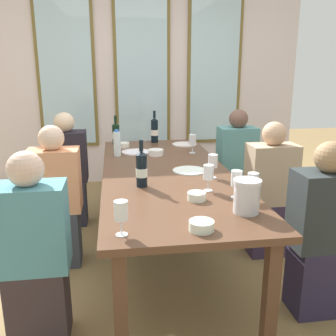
{
  "coord_description": "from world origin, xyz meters",
  "views": [
    {
      "loc": [
        -0.39,
        -2.77,
        1.53
      ],
      "look_at": [
        0.0,
        -0.1,
        0.79
      ],
      "focal_mm": 40.16,
      "sensor_mm": 36.0,
      "label": 1
    }
  ],
  "objects_px": {
    "wine_glass_2": "(213,162)",
    "wine_glass_5": "(208,173)",
    "dining_table": "(166,179)",
    "tasting_bowl_1": "(197,196)",
    "white_plate_1": "(136,152)",
    "white_plate_2": "(190,171)",
    "wine_glass_0": "(236,180)",
    "white_plate_0": "(185,144)",
    "metal_pitcher": "(247,196)",
    "seated_person_0": "(68,173)",
    "seated_person_3": "(322,235)",
    "wine_bottle_0": "(142,169)",
    "wine_glass_4": "(193,140)",
    "tasting_bowl_3": "(202,226)",
    "wine_bottle_2": "(116,134)",
    "seated_person_5": "(270,193)",
    "tasting_bowl_0": "(156,152)",
    "tasting_bowl_2": "(123,145)",
    "seated_person_4": "(56,201)",
    "wine_glass_1": "(253,182)",
    "seated_person_1": "(236,166)",
    "water_bottle": "(117,144)",
    "wine_bottle_1": "(154,130)",
    "wine_glass_3": "(121,211)",
    "seated_person_2": "(34,255)"
  },
  "relations": [
    {
      "from": "wine_glass_3",
      "to": "seated_person_4",
      "type": "height_order",
      "value": "seated_person_4"
    },
    {
      "from": "dining_table",
      "to": "white_plate_1",
      "type": "xyz_separation_m",
      "value": [
        -0.19,
        0.68,
        0.07
      ]
    },
    {
      "from": "white_plate_2",
      "to": "seated_person_3",
      "type": "height_order",
      "value": "seated_person_3"
    },
    {
      "from": "wine_glass_4",
      "to": "seated_person_1",
      "type": "xyz_separation_m",
      "value": [
        0.52,
        0.25,
        -0.34
      ]
    },
    {
      "from": "wine_glass_5",
      "to": "wine_glass_0",
      "type": "bearing_deg",
      "value": -48.82
    },
    {
      "from": "wine_glass_4",
      "to": "wine_glass_5",
      "type": "bearing_deg",
      "value": -96.57
    },
    {
      "from": "wine_bottle_1",
      "to": "wine_glass_4",
      "type": "relative_size",
      "value": 1.92
    },
    {
      "from": "tasting_bowl_1",
      "to": "water_bottle",
      "type": "height_order",
      "value": "water_bottle"
    },
    {
      "from": "seated_person_1",
      "to": "wine_glass_4",
      "type": "bearing_deg",
      "value": -154.36
    },
    {
      "from": "metal_pitcher",
      "to": "tasting_bowl_1",
      "type": "relative_size",
      "value": 1.69
    },
    {
      "from": "metal_pitcher",
      "to": "white_plate_2",
      "type": "bearing_deg",
      "value": 99.18
    },
    {
      "from": "white_plate_0",
      "to": "wine_bottle_0",
      "type": "height_order",
      "value": "wine_bottle_0"
    },
    {
      "from": "seated_person_4",
      "to": "seated_person_5",
      "type": "relative_size",
      "value": 1.0
    },
    {
      "from": "seated_person_2",
      "to": "tasting_bowl_1",
      "type": "bearing_deg",
      "value": 9.47
    },
    {
      "from": "white_plate_0",
      "to": "wine_bottle_2",
      "type": "relative_size",
      "value": 0.85
    },
    {
      "from": "seated_person_1",
      "to": "dining_table",
      "type": "bearing_deg",
      "value": -135.56
    },
    {
      "from": "wine_glass_2",
      "to": "seated_person_5",
      "type": "bearing_deg",
      "value": 20.03
    },
    {
      "from": "wine_glass_0",
      "to": "wine_glass_5",
      "type": "distance_m",
      "value": 0.21
    },
    {
      "from": "seated_person_0",
      "to": "seated_person_3",
      "type": "distance_m",
      "value": 2.36
    },
    {
      "from": "tasting_bowl_1",
      "to": "wine_glass_5",
      "type": "distance_m",
      "value": 0.22
    },
    {
      "from": "wine_glass_2",
      "to": "wine_glass_5",
      "type": "xyz_separation_m",
      "value": [
        -0.1,
        -0.28,
        -0.0
      ]
    },
    {
      "from": "tasting_bowl_3",
      "to": "wine_glass_5",
      "type": "xyz_separation_m",
      "value": [
        0.18,
        0.59,
        0.09
      ]
    },
    {
      "from": "wine_bottle_2",
      "to": "tasting_bowl_0",
      "type": "bearing_deg",
      "value": -57.56
    },
    {
      "from": "white_plate_0",
      "to": "white_plate_1",
      "type": "relative_size",
      "value": 0.95
    },
    {
      "from": "wine_bottle_0",
      "to": "wine_glass_1",
      "type": "xyz_separation_m",
      "value": [
        0.64,
        -0.38,
        -0.0
      ]
    },
    {
      "from": "seated_person_4",
      "to": "seated_person_2",
      "type": "bearing_deg",
      "value": -90.0
    },
    {
      "from": "wine_glass_1",
      "to": "metal_pitcher",
      "type": "bearing_deg",
      "value": -119.88
    },
    {
      "from": "wine_bottle_0",
      "to": "tasting_bowl_3",
      "type": "xyz_separation_m",
      "value": [
        0.24,
        -0.74,
        -0.1
      ]
    },
    {
      "from": "tasting_bowl_0",
      "to": "tasting_bowl_2",
      "type": "distance_m",
      "value": 0.49
    },
    {
      "from": "tasting_bowl_1",
      "to": "wine_glass_1",
      "type": "xyz_separation_m",
      "value": [
        0.33,
        -0.06,
        0.09
      ]
    },
    {
      "from": "dining_table",
      "to": "tasting_bowl_1",
      "type": "relative_size",
      "value": 22.04
    },
    {
      "from": "white_plate_0",
      "to": "wine_bottle_1",
      "type": "height_order",
      "value": "wine_bottle_1"
    },
    {
      "from": "seated_person_5",
      "to": "seated_person_1",
      "type": "bearing_deg",
      "value": 90.0
    },
    {
      "from": "metal_pitcher",
      "to": "wine_glass_0",
      "type": "distance_m",
      "value": 0.24
    },
    {
      "from": "white_plate_1",
      "to": "tasting_bowl_1",
      "type": "height_order",
      "value": "tasting_bowl_1"
    },
    {
      "from": "tasting_bowl_3",
      "to": "wine_bottle_2",
      "type": "bearing_deg",
      "value": 100.14
    },
    {
      "from": "wine_bottle_2",
      "to": "tasting_bowl_1",
      "type": "height_order",
      "value": "wine_bottle_2"
    },
    {
      "from": "white_plate_1",
      "to": "metal_pitcher",
      "type": "relative_size",
      "value": 1.4
    },
    {
      "from": "wine_bottle_2",
      "to": "tasting_bowl_3",
      "type": "height_order",
      "value": "wine_bottle_2"
    },
    {
      "from": "wine_glass_5",
      "to": "seated_person_1",
      "type": "bearing_deg",
      "value": 64.35
    },
    {
      "from": "wine_glass_5",
      "to": "seated_person_4",
      "type": "xyz_separation_m",
      "value": [
        -1.05,
        0.55,
        -0.33
      ]
    },
    {
      "from": "wine_bottle_2",
      "to": "seated_person_5",
      "type": "height_order",
      "value": "seated_person_5"
    },
    {
      "from": "white_plate_0",
      "to": "metal_pitcher",
      "type": "height_order",
      "value": "metal_pitcher"
    },
    {
      "from": "white_plate_2",
      "to": "seated_person_0",
      "type": "height_order",
      "value": "seated_person_0"
    },
    {
      "from": "tasting_bowl_1",
      "to": "seated_person_3",
      "type": "xyz_separation_m",
      "value": [
        0.76,
        -0.15,
        -0.24
      ]
    },
    {
      "from": "tasting_bowl_1",
      "to": "wine_glass_1",
      "type": "bearing_deg",
      "value": -10.01
    },
    {
      "from": "wine_bottle_0",
      "to": "wine_glass_4",
      "type": "height_order",
      "value": "wine_bottle_0"
    },
    {
      "from": "dining_table",
      "to": "wine_glass_5",
      "type": "bearing_deg",
      "value": -68.32
    },
    {
      "from": "metal_pitcher",
      "to": "wine_bottle_2",
      "type": "distance_m",
      "value": 2.11
    },
    {
      "from": "white_plate_2",
      "to": "wine_glass_0",
      "type": "height_order",
      "value": "wine_glass_0"
    }
  ]
}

